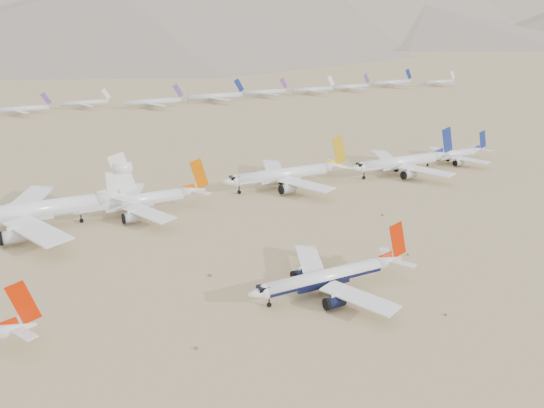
# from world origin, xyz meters

# --- Properties ---
(ground) EXTENTS (7000.00, 7000.00, 0.00)m
(ground) POSITION_xyz_m (0.00, 0.00, 0.00)
(ground) COLOR #947D56
(ground) RESTS_ON ground
(main_airliner) EXTENTS (42.48, 41.49, 14.99)m
(main_airliner) POSITION_xyz_m (-6.68, -6.62, 4.12)
(main_airliner) COLOR white
(main_airliner) RESTS_ON ground
(row2_navy_widebody) EXTENTS (51.68, 50.53, 18.38)m
(row2_navy_widebody) POSITION_xyz_m (78.24, 69.39, 5.13)
(row2_navy_widebody) COLOR white
(row2_navy_widebody) RESTS_ON ground
(row2_gold_tail) EXTENTS (52.30, 51.15, 18.62)m
(row2_gold_tail) POSITION_xyz_m (24.04, 74.52, 5.21)
(row2_gold_tail) COLOR white
(row2_gold_tail) RESTS_ON ground
(row2_orange_tail) EXTENTS (47.84, 46.80, 17.07)m
(row2_orange_tail) POSITION_xyz_m (-36.24, 69.57, 4.79)
(row2_orange_tail) COLOR white
(row2_orange_tail) RESTS_ON ground
(row2_white_trijet) EXTENTS (62.73, 61.31, 22.23)m
(row2_white_trijet) POSITION_xyz_m (-69.00, 69.96, 6.44)
(row2_white_trijet) COLOR white
(row2_white_trijet) RESTS_ON ground
(row2_blue_far) EXTENTS (38.28, 37.42, 13.60)m
(row2_blue_far) POSITION_xyz_m (111.56, 73.84, 3.79)
(row2_blue_far) COLOR white
(row2_blue_far) RESTS_ON ground
(distant_storage_row) EXTENTS (614.02, 65.26, 15.58)m
(distant_storage_row) POSITION_xyz_m (40.06, 307.89, 4.49)
(distant_storage_row) COLOR silver
(distant_storage_row) RESTS_ON ground
(foothills) EXTENTS (4637.50, 1395.00, 155.00)m
(foothills) POSITION_xyz_m (526.68, 1100.00, 67.15)
(foothills) COLOR slate
(foothills) RESTS_ON ground
(desert_scrub) EXTENTS (219.83, 121.67, 0.63)m
(desert_scrub) POSITION_xyz_m (-26.91, -24.06, 0.28)
(desert_scrub) COLOR brown
(desert_scrub) RESTS_ON ground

